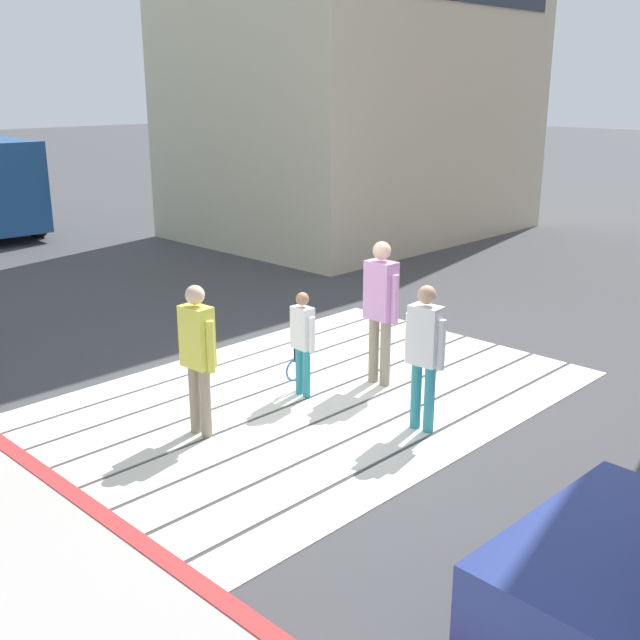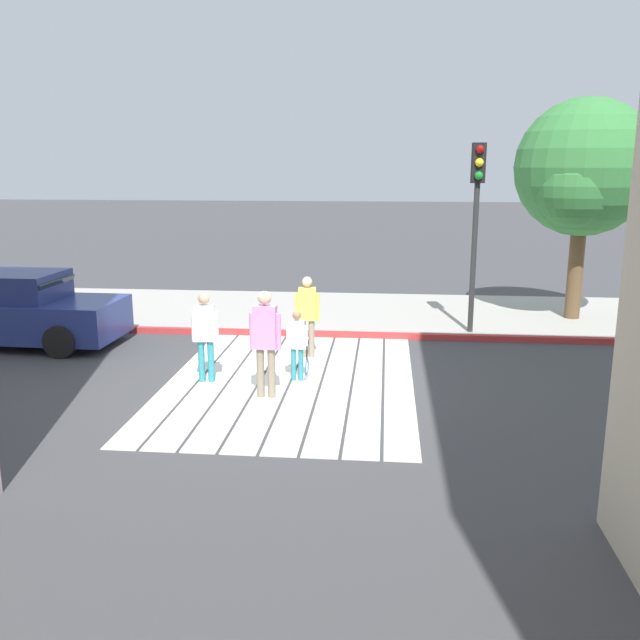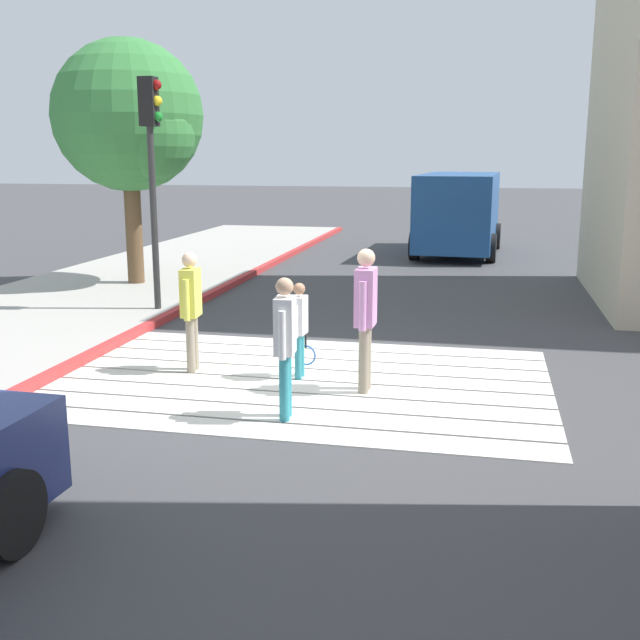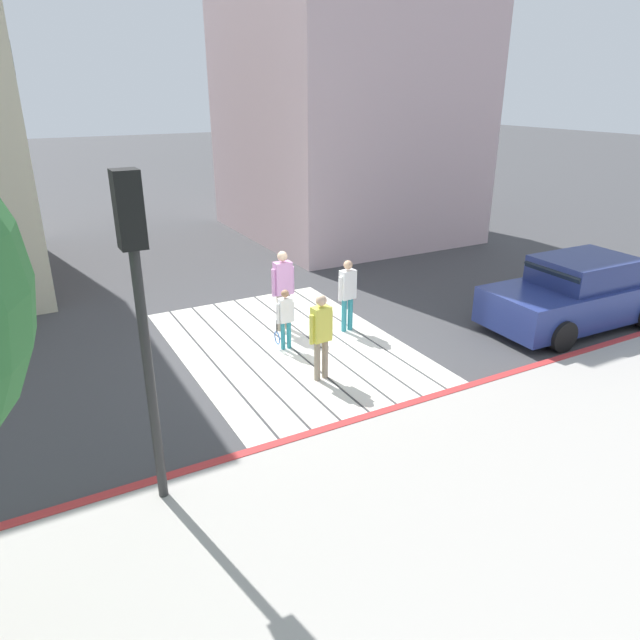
% 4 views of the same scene
% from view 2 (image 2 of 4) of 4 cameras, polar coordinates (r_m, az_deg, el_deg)
% --- Properties ---
extents(ground_plane, '(120.00, 120.00, 0.00)m').
position_cam_2_polar(ground_plane, '(12.19, -2.48, -5.19)').
color(ground_plane, '#424244').
extents(crosswalk_stripes, '(6.40, 4.35, 0.01)m').
position_cam_2_polar(crosswalk_stripes, '(12.19, -2.48, -5.16)').
color(crosswalk_stripes, silver).
rests_on(crosswalk_stripes, ground).
extents(sidewalk_west, '(4.80, 40.00, 0.12)m').
position_cam_2_polar(sidewalk_west, '(17.55, 0.06, 0.68)').
color(sidewalk_west, '#ADA8A0').
rests_on(sidewalk_west, ground).
extents(curb_painted, '(0.16, 40.00, 0.13)m').
position_cam_2_polar(curb_painted, '(15.27, -0.79, -1.17)').
color(curb_painted, '#BC3333').
rests_on(curb_painted, ground).
extents(car_parked_near_curb, '(2.07, 4.34, 1.57)m').
position_cam_2_polar(car_parked_near_curb, '(15.86, -24.01, 0.70)').
color(car_parked_near_curb, navy).
rests_on(car_parked_near_curb, ground).
extents(traffic_light_corner, '(0.39, 0.28, 4.24)m').
position_cam_2_polar(traffic_light_corner, '(15.19, 13.03, 9.78)').
color(traffic_light_corner, '#2D2D2D').
rests_on(traffic_light_corner, ground).
extents(street_tree, '(3.20, 3.20, 5.32)m').
position_cam_2_polar(street_tree, '(17.24, 21.22, 11.56)').
color(street_tree, brown).
rests_on(street_tree, ground).
extents(pedestrian_adult_lead, '(0.24, 0.48, 1.65)m').
position_cam_2_polar(pedestrian_adult_lead, '(13.43, -1.08, 0.76)').
color(pedestrian_adult_lead, gray).
rests_on(pedestrian_adult_lead, ground).
extents(pedestrian_adult_trailing, '(0.24, 0.47, 1.62)m').
position_cam_2_polar(pedestrian_adult_trailing, '(12.07, -9.64, -0.91)').
color(pedestrian_adult_trailing, teal).
rests_on(pedestrian_adult_trailing, ground).
extents(pedestrian_adult_side, '(0.24, 0.53, 1.80)m').
position_cam_2_polar(pedestrian_adult_side, '(11.11, -4.62, -1.38)').
color(pedestrian_adult_side, gray).
rests_on(pedestrian_adult_side, ground).
extents(pedestrian_child_with_racket, '(0.28, 0.40, 1.29)m').
position_cam_2_polar(pedestrian_child_with_racket, '(12.03, -1.90, -1.84)').
color(pedestrian_child_with_racket, teal).
rests_on(pedestrian_child_with_racket, ground).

